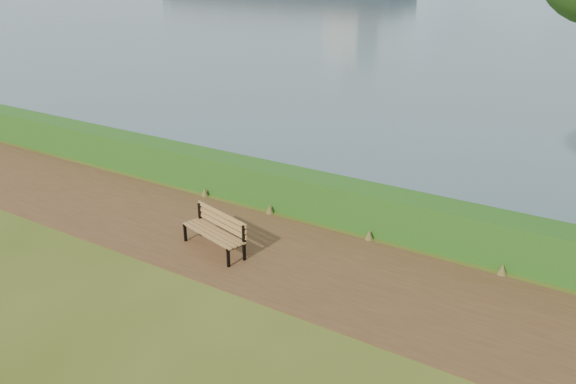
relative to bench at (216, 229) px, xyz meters
The scene contains 4 objects.
ground 1.12m from the bench, ahead, with size 140.00×140.00×0.00m, color #415117.
path 1.20m from the bench, 23.80° to the left, with size 40.00×3.40×0.01m, color #52331C.
hedge 2.92m from the bench, 69.92° to the left, with size 32.00×0.85×1.00m, color #204B15.
bench is the anchor object (origin of this frame).
Camera 1 is at (6.09, -8.51, 5.78)m, focal length 35.00 mm.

